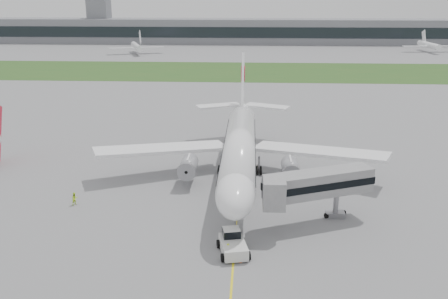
# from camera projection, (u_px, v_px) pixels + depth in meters

# --- Properties ---
(ground) EXTENTS (600.00, 600.00, 0.00)m
(ground) POSITION_uv_depth(u_px,v_px,m) (239.00, 189.00, 77.58)
(ground) COLOR gray
(ground) RESTS_ON ground
(apron_markings) EXTENTS (70.00, 70.00, 0.04)m
(apron_markings) POSITION_uv_depth(u_px,v_px,m) (238.00, 202.00, 72.82)
(apron_markings) COLOR yellow
(apron_markings) RESTS_ON ground
(grass_strip) EXTENTS (600.00, 50.00, 0.02)m
(grass_strip) POSITION_uv_depth(u_px,v_px,m) (247.00, 71.00, 191.79)
(grass_strip) COLOR #295921
(grass_strip) RESTS_ON ground
(terminal_building) EXTENTS (320.00, 22.30, 14.00)m
(terminal_building) POSITION_uv_depth(u_px,v_px,m) (249.00, 31.00, 294.24)
(terminal_building) COLOR gray
(terminal_building) RESTS_ON ground
(control_tower) EXTENTS (12.00, 12.00, 56.00)m
(control_tower) POSITION_uv_depth(u_px,v_px,m) (101.00, 42.00, 303.14)
(control_tower) COLOR gray
(control_tower) RESTS_ON ground
(airliner) EXTENTS (48.13, 53.95, 17.88)m
(airliner) POSITION_uv_depth(u_px,v_px,m) (240.00, 145.00, 80.51)
(airliner) COLOR white
(airliner) RESTS_ON ground
(pushback_tug) EXTENTS (4.20, 5.44, 2.54)m
(pushback_tug) POSITION_uv_depth(u_px,v_px,m) (233.00, 243.00, 58.40)
(pushback_tug) COLOR silver
(pushback_tug) RESTS_ON ground
(jet_bridge) EXTENTS (15.15, 9.96, 7.32)m
(jet_bridge) POSITION_uv_depth(u_px,v_px,m) (313.00, 185.00, 64.33)
(jet_bridge) COLOR #969698
(jet_bridge) RESTS_ON ground
(safety_cone_left) EXTENTS (0.42, 0.42, 0.58)m
(safety_cone_left) POSITION_uv_depth(u_px,v_px,m) (230.00, 250.00, 58.66)
(safety_cone_left) COLOR #EA4A0C
(safety_cone_left) RESTS_ON ground
(safety_cone_right) EXTENTS (0.35, 0.35, 0.48)m
(safety_cone_right) POSITION_uv_depth(u_px,v_px,m) (241.00, 260.00, 56.42)
(safety_cone_right) COLOR #EA4A0C
(safety_cone_right) RESTS_ON ground
(ground_crew_near) EXTENTS (0.71, 0.57, 1.70)m
(ground_crew_near) POSITION_uv_depth(u_px,v_px,m) (228.00, 250.00, 57.44)
(ground_crew_near) COLOR #DBFF2A
(ground_crew_near) RESTS_ON ground
(ground_crew_far) EXTENTS (1.11, 1.15, 1.87)m
(ground_crew_far) POSITION_uv_depth(u_px,v_px,m) (75.00, 199.00, 71.47)
(ground_crew_far) COLOR #CEFF2A
(ground_crew_far) RESTS_ON ground
(distant_aircraft_left) EXTENTS (33.40, 31.46, 10.32)m
(distant_aircraft_left) POSITION_uv_depth(u_px,v_px,m) (137.00, 54.00, 245.72)
(distant_aircraft_left) COLOR white
(distant_aircraft_left) RESTS_ON ground
(distant_aircraft_right) EXTENTS (28.21, 25.41, 10.04)m
(distant_aircraft_right) POSITION_uv_depth(u_px,v_px,m) (428.00, 52.00, 253.24)
(distant_aircraft_right) COLOR white
(distant_aircraft_right) RESTS_ON ground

